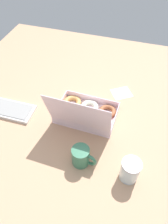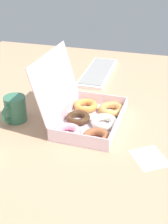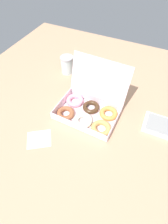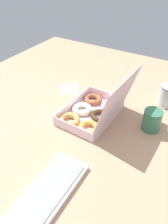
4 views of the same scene
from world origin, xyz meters
TOP-DOWN VIEW (x-y plane):
  - ground_plane at (0.00, 0.00)cm, footprint 180.00×180.00cm
  - donut_box at (-1.61, 1.25)cm, footprint 35.46×30.34cm
  - keyboard at (48.94, 9.33)cm, footprint 41.51×14.16cm
  - coffee_mug at (-7.83, 29.31)cm, footprint 12.53×8.54cm
  - glass_jar at (-30.76, 30.27)cm, footprint 8.89×8.89cm
  - paper_napkin at (-17.77, -24.86)cm, footprint 15.56×15.08cm

SIDE VIEW (x-z plane):
  - ground_plane at x=0.00cm, z-range -2.00..0.00cm
  - paper_napkin at x=-17.77cm, z-range 0.00..0.15cm
  - keyboard at x=48.94cm, z-range -0.04..2.16cm
  - donut_box at x=-1.61cm, z-range -10.19..16.95cm
  - coffee_mug at x=-7.83cm, z-range 0.13..10.50cm
  - glass_jar at x=-30.76cm, z-range 0.05..12.03cm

